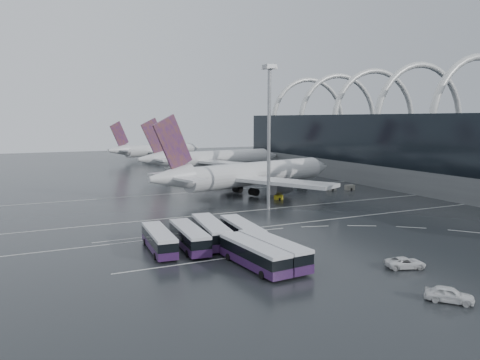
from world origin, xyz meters
name	(u,v)px	position (x,y,z in m)	size (l,w,h in m)	color
ground	(302,220)	(0.00, 0.00, 0.00)	(420.00, 420.00, 0.00)	black
terminal	(451,147)	(61.56, 19.84, 10.87)	(42.00, 160.00, 34.90)	#595C5E
lane_marking_near	(308,222)	(0.00, -2.00, 0.01)	(120.00, 0.25, 0.01)	silver
lane_marking_mid	(271,209)	(0.00, 12.00, 0.01)	(120.00, 0.25, 0.01)	silver
lane_marking_far	(219,190)	(0.00, 40.00, 0.01)	(120.00, 0.25, 0.01)	silver
bus_bay_line_south	(217,259)	(-24.00, -16.00, 0.01)	(28.00, 0.25, 0.01)	silver
bus_bay_line_north	(180,233)	(-24.00, 0.00, 0.01)	(28.00, 0.25, 0.01)	silver
airliner_main	(249,175)	(4.06, 30.56, 4.94)	(57.41, 49.66, 19.71)	silver
airliner_gate_b	(211,159)	(12.96, 77.69, 4.77)	(54.89, 48.93, 19.06)	silver
airliner_gate_c	(156,150)	(9.14, 135.00, 4.44)	(48.14, 43.91, 17.74)	silver
bus_row_near_a	(159,240)	(-29.93, -8.80, 1.68)	(3.70, 12.56, 3.05)	#281239
bus_row_near_b	(189,237)	(-25.57, -9.31, 1.74)	(3.80, 13.01, 3.16)	#281239
bus_row_near_c	(211,231)	(-21.60, -7.85, 1.83)	(4.80, 13.78, 3.32)	#281239
bus_row_near_d	(242,232)	(-17.24, -9.78, 1.73)	(3.98, 13.00, 3.15)	#281239
bus_row_far_b	(254,254)	(-21.15, -21.21, 1.75)	(3.94, 13.11, 3.18)	#281239
bus_row_far_c	(273,250)	(-18.05, -20.83, 1.78)	(4.00, 13.38, 3.25)	#281239
van_curve_a	(405,263)	(-3.90, -29.69, 0.70)	(2.32, 5.03, 1.40)	white
van_curve_b	(449,294)	(-8.08, -39.90, 0.82)	(1.93, 4.80, 1.64)	white
floodlight_mast	(269,119)	(-0.30, 12.56, 18.64)	(2.27, 2.27, 29.63)	gray
gse_cart_belly_b	(331,188)	(26.69, 27.15, 0.65)	(2.37, 1.40, 1.29)	slate
gse_cart_belly_c	(278,197)	(7.21, 21.26, 0.52)	(1.89, 1.12, 1.03)	gold
gse_cart_belly_d	(350,187)	(31.69, 25.83, 0.67)	(2.45, 1.45, 1.33)	slate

